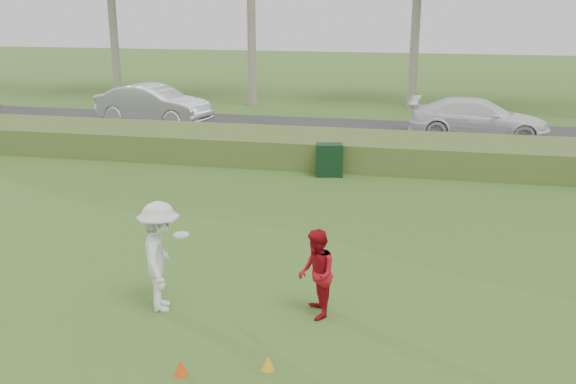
% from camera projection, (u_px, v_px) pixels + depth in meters
% --- Properties ---
extents(ground, '(120.00, 120.00, 0.00)m').
position_uv_depth(ground, '(235.00, 339.00, 10.31)').
color(ground, '#376120').
rests_on(ground, ground).
extents(reed_strip, '(80.00, 3.00, 0.90)m').
position_uv_depth(reed_strip, '(339.00, 149.00, 21.41)').
color(reed_strip, '#4B6428').
rests_on(reed_strip, ground).
extents(park_road, '(80.00, 6.00, 0.06)m').
position_uv_depth(park_road, '(355.00, 133.00, 26.21)').
color(park_road, '#2D2D2D').
rests_on(park_road, ground).
extents(player_white, '(1.10, 1.43, 1.96)m').
position_uv_depth(player_white, '(161.00, 257.00, 11.07)').
color(player_white, white).
rests_on(player_white, ground).
extents(player_red, '(0.79, 0.90, 1.55)m').
position_uv_depth(player_red, '(316.00, 274.00, 10.85)').
color(player_red, '#AC0E1B').
rests_on(player_red, ground).
extents(cone_orange, '(0.21, 0.21, 0.23)m').
position_uv_depth(cone_orange, '(181.00, 368.00, 9.29)').
color(cone_orange, '#F64B0C').
rests_on(cone_orange, ground).
extents(cone_yellow, '(0.20, 0.20, 0.22)m').
position_uv_depth(cone_yellow, '(268.00, 363.00, 9.43)').
color(cone_yellow, '#FFAD1A').
rests_on(cone_yellow, ground).
extents(utility_cabinet, '(0.89, 0.67, 1.01)m').
position_uv_depth(utility_cabinet, '(329.00, 160.00, 19.76)').
color(utility_cabinet, black).
rests_on(utility_cabinet, ground).
extents(car_mid, '(5.28, 2.63, 1.66)m').
position_uv_depth(car_mid, '(153.00, 104.00, 27.87)').
color(car_mid, silver).
rests_on(car_mid, park_road).
extents(car_right, '(5.39, 2.44, 1.53)m').
position_uv_depth(car_right, '(478.00, 119.00, 24.80)').
color(car_right, white).
rests_on(car_right, park_road).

